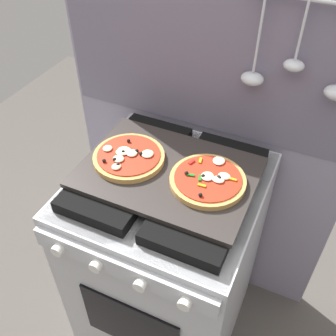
% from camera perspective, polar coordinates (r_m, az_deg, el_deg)
% --- Properties ---
extents(ground_plane, '(4.00, 4.00, 0.00)m').
position_cam_1_polar(ground_plane, '(1.95, -0.00, -20.65)').
color(ground_plane, '#4C4742').
extents(kitchen_backsplash, '(1.10, 0.09, 1.55)m').
position_cam_1_polar(kitchen_backsplash, '(1.53, 5.38, 3.75)').
color(kitchen_backsplash, gray).
rests_on(kitchen_backsplash, ground_plane).
extents(stove, '(0.60, 0.64, 0.90)m').
position_cam_1_polar(stove, '(1.56, -0.03, -13.11)').
color(stove, '#B7BABF').
rests_on(stove, ground_plane).
extents(baking_tray, '(0.54, 0.38, 0.02)m').
position_cam_1_polar(baking_tray, '(1.21, -0.00, -0.63)').
color(baking_tray, '#2D2826').
rests_on(baking_tray, stove).
extents(pizza_left, '(0.23, 0.23, 0.03)m').
position_cam_1_polar(pizza_left, '(1.25, -5.80, 1.66)').
color(pizza_left, tan).
rests_on(pizza_left, baking_tray).
extents(pizza_right, '(0.23, 0.23, 0.03)m').
position_cam_1_polar(pizza_right, '(1.17, 5.97, -1.59)').
color(pizza_right, tan).
rests_on(pizza_right, baking_tray).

